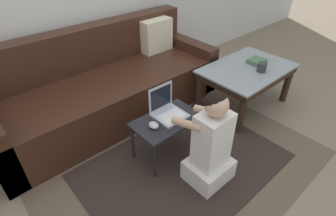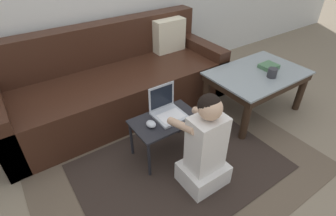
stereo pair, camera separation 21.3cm
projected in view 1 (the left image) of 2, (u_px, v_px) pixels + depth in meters
The scene contains 10 objects.
ground_plane at pixel (186, 154), 2.30m from camera, with size 16.00×16.00×0.00m, color #7F705B.
area_rug at pixel (184, 165), 2.18m from camera, with size 2.24×1.57×0.01m.
couch at pixel (108, 87), 2.66m from camera, with size 2.29×0.87×0.84m.
coffee_table at pixel (247, 74), 2.70m from camera, with size 0.95×0.64×0.45m.
laptop_desk at pixel (167, 124), 2.13m from camera, with size 0.55×0.34×0.36m.
laptop at pixel (168, 111), 2.13m from camera, with size 0.24×0.24×0.24m.
computer_mouse at pixel (154, 125), 2.01m from camera, with size 0.07×0.09×0.04m.
person_seated at pixel (211, 145), 1.89m from camera, with size 0.33×0.43×0.79m.
cup_on_table at pixel (262, 67), 2.57m from camera, with size 0.09×0.09×0.09m.
book_on_table at pixel (257, 61), 2.74m from camera, with size 0.17×0.15×0.04m.
Camera 1 is at (-1.21, -1.12, 1.65)m, focal length 28.00 mm.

